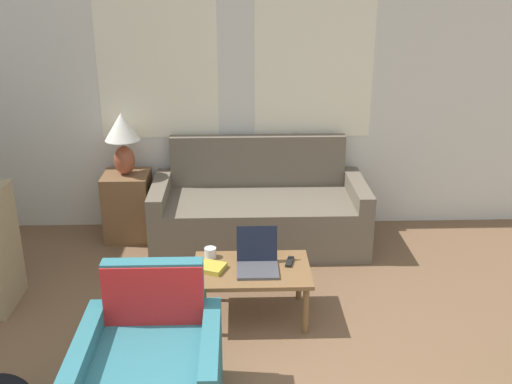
% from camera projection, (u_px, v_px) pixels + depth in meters
% --- Properties ---
extents(wall_back, '(6.76, 0.06, 2.60)m').
position_uv_depth(wall_back, '(245.00, 94.00, 5.61)').
color(wall_back, silver).
rests_on(wall_back, ground_plane).
extents(couch, '(1.93, 0.88, 0.94)m').
position_uv_depth(couch, '(259.00, 213.00, 5.55)').
color(couch, '#665B4C').
rests_on(couch, ground_plane).
extents(armchair, '(0.79, 0.79, 0.82)m').
position_uv_depth(armchair, '(151.00, 372.00, 3.42)').
color(armchair, '#2D6B75').
rests_on(armchair, ground_plane).
extents(side_table, '(0.42, 0.42, 0.63)m').
position_uv_depth(side_table, '(128.00, 206.00, 5.63)').
color(side_table, brown).
rests_on(side_table, ground_plane).
extents(table_lamp, '(0.32, 0.32, 0.58)m').
position_uv_depth(table_lamp, '(122.00, 136.00, 5.39)').
color(table_lamp, brown).
rests_on(table_lamp, side_table).
extents(coffee_table, '(0.84, 0.57, 0.39)m').
position_uv_depth(coffee_table, '(252.00, 274.00, 4.33)').
color(coffee_table, brown).
rests_on(coffee_table, ground_plane).
extents(laptop, '(0.30, 0.33, 0.27)m').
position_uv_depth(laptop, '(257.00, 260.00, 4.30)').
color(laptop, '#47474C').
rests_on(laptop, coffee_table).
extents(cup_navy, '(0.09, 0.09, 0.08)m').
position_uv_depth(cup_navy, '(210.00, 253.00, 4.46)').
color(cup_navy, white).
rests_on(cup_navy, coffee_table).
extents(book_red, '(0.23, 0.22, 0.04)m').
position_uv_depth(book_red, '(212.00, 268.00, 4.28)').
color(book_red, gold).
rests_on(book_red, coffee_table).
extents(tv_remote, '(0.08, 0.16, 0.02)m').
position_uv_depth(tv_remote, '(290.00, 262.00, 4.38)').
color(tv_remote, black).
rests_on(tv_remote, coffee_table).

